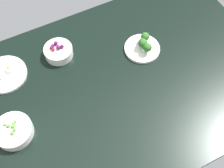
# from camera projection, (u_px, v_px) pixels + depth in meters

# --- Properties ---
(dining_table) EXTENTS (1.58, 1.00, 0.04)m
(dining_table) POSITION_uv_depth(u_px,v_px,m) (112.00, 88.00, 1.36)
(dining_table) COLOR black
(dining_table) RESTS_ON ground
(bowl_berries) EXTENTS (0.14, 0.14, 0.07)m
(bowl_berries) POSITION_uv_depth(u_px,v_px,m) (58.00, 51.00, 1.41)
(bowl_berries) COLOR white
(bowl_berries) RESTS_ON dining_table
(plate_broccoli) EXTENTS (0.18, 0.18, 0.08)m
(plate_broccoli) POSITION_uv_depth(u_px,v_px,m) (143.00, 46.00, 1.43)
(plate_broccoli) COLOR white
(plate_broccoli) RESTS_ON dining_table
(plate_eggs) EXTENTS (0.21, 0.21, 0.05)m
(plate_eggs) POSITION_uv_depth(u_px,v_px,m) (5.00, 74.00, 1.36)
(plate_eggs) COLOR white
(plate_eggs) RESTS_ON dining_table
(bowl_peas) EXTENTS (0.17, 0.17, 0.06)m
(bowl_peas) POSITION_uv_depth(u_px,v_px,m) (13.00, 131.00, 1.20)
(bowl_peas) COLOR white
(bowl_peas) RESTS_ON dining_table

